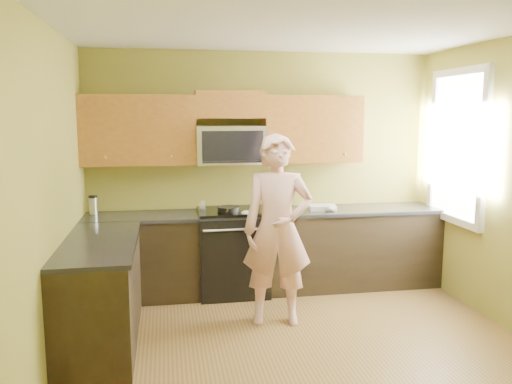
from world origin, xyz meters
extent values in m
plane|color=brown|center=(0.00, 0.00, 0.00)|extent=(4.00, 4.00, 0.00)
plane|color=white|center=(0.00, 0.00, 2.70)|extent=(4.00, 4.00, 0.00)
plane|color=olive|center=(0.00, 2.00, 1.35)|extent=(4.00, 0.00, 4.00)
plane|color=olive|center=(0.00, -2.00, 1.35)|extent=(4.00, 0.00, 4.00)
plane|color=olive|center=(-2.00, 0.00, 1.35)|extent=(0.00, 4.00, 4.00)
cube|color=black|center=(0.00, 1.70, 0.44)|extent=(4.00, 0.60, 0.88)
cube|color=black|center=(-1.70, 0.60, 0.44)|extent=(0.60, 1.60, 0.88)
cube|color=black|center=(0.00, 1.69, 0.90)|extent=(4.00, 0.62, 0.04)
cube|color=black|center=(-1.69, 0.60, 0.90)|extent=(0.62, 1.60, 0.04)
cube|color=brown|center=(-0.40, 1.83, 2.10)|extent=(0.76, 0.33, 0.30)
imported|color=#F38379|center=(-0.08, 0.79, 0.91)|extent=(0.73, 0.54, 1.82)
cube|color=#B27F47|center=(0.60, 1.69, 0.93)|extent=(0.14, 0.14, 0.01)
ellipsoid|color=silver|center=(-0.28, 1.45, 0.95)|extent=(0.12, 0.13, 0.06)
ellipsoid|color=silver|center=(0.69, 1.57, 0.95)|extent=(0.16, 0.17, 0.07)
cube|color=white|center=(0.64, 1.69, 0.95)|extent=(0.34, 0.29, 0.05)
cylinder|color=silver|center=(-0.72, 1.82, 0.98)|extent=(0.09, 0.09, 0.12)
camera|label=1|loc=(-1.12, -3.92, 2.00)|focal=36.43mm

